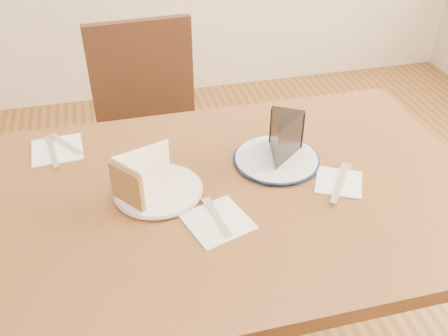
{
  "coord_description": "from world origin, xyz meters",
  "views": [
    {
      "loc": [
        -0.26,
        -0.91,
        1.5
      ],
      "look_at": [
        -0.03,
        0.02,
        0.8
      ],
      "focal_mm": 40.0,
      "sensor_mm": 36.0,
      "label": 1
    }
  ],
  "objects_px": {
    "table": "(237,219)",
    "carrot_cake": "(150,172)",
    "plate_cream": "(158,190)",
    "chair_far": "(153,140)",
    "plate_navy": "(276,159)",
    "chocolate_cake": "(282,141)"
  },
  "relations": [
    {
      "from": "chair_far",
      "to": "chocolate_cake",
      "type": "height_order",
      "value": "chair_far"
    },
    {
      "from": "table",
      "to": "plate_cream",
      "type": "relative_size",
      "value": 5.88
    },
    {
      "from": "plate_cream",
      "to": "carrot_cake",
      "type": "distance_m",
      "value": 0.05
    },
    {
      "from": "carrot_cake",
      "to": "plate_navy",
      "type": "bearing_deg",
      "value": 60.66
    },
    {
      "from": "table",
      "to": "carrot_cake",
      "type": "distance_m",
      "value": 0.26
    },
    {
      "from": "carrot_cake",
      "to": "plate_cream",
      "type": "bearing_deg",
      "value": 26.94
    },
    {
      "from": "plate_cream",
      "to": "carrot_cake",
      "type": "height_order",
      "value": "carrot_cake"
    },
    {
      "from": "table",
      "to": "carrot_cake",
      "type": "bearing_deg",
      "value": 168.79
    },
    {
      "from": "plate_cream",
      "to": "plate_navy",
      "type": "distance_m",
      "value": 0.32
    },
    {
      "from": "plate_cream",
      "to": "plate_navy",
      "type": "height_order",
      "value": "same"
    },
    {
      "from": "plate_navy",
      "to": "carrot_cake",
      "type": "bearing_deg",
      "value": -171.96
    },
    {
      "from": "plate_navy",
      "to": "carrot_cake",
      "type": "distance_m",
      "value": 0.34
    },
    {
      "from": "chair_far",
      "to": "plate_cream",
      "type": "relative_size",
      "value": 4.43
    },
    {
      "from": "table",
      "to": "plate_cream",
      "type": "height_order",
      "value": "plate_cream"
    },
    {
      "from": "plate_navy",
      "to": "carrot_cake",
      "type": "xyz_separation_m",
      "value": [
        -0.33,
        -0.05,
        0.05
      ]
    },
    {
      "from": "carrot_cake",
      "to": "chocolate_cake",
      "type": "distance_m",
      "value": 0.34
    },
    {
      "from": "chair_far",
      "to": "carrot_cake",
      "type": "height_order",
      "value": "chair_far"
    },
    {
      "from": "plate_navy",
      "to": "chocolate_cake",
      "type": "bearing_deg",
      "value": -10.88
    },
    {
      "from": "chair_far",
      "to": "carrot_cake",
      "type": "relative_size",
      "value": 6.76
    },
    {
      "from": "chair_far",
      "to": "carrot_cake",
      "type": "bearing_deg",
      "value": 81.46
    },
    {
      "from": "plate_navy",
      "to": "chocolate_cake",
      "type": "xyz_separation_m",
      "value": [
        0.01,
        -0.0,
        0.06
      ]
    },
    {
      "from": "plate_navy",
      "to": "table",
      "type": "bearing_deg",
      "value": -145.82
    }
  ]
}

